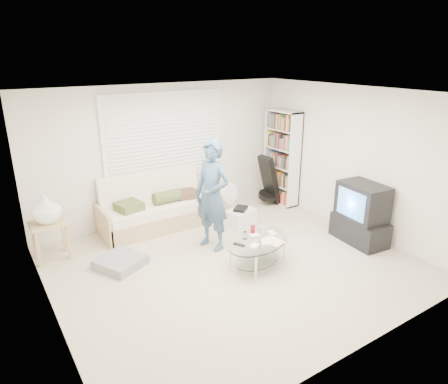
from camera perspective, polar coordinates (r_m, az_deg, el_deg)
ground at (r=6.10m, az=1.25°, el=-10.19°), size 5.00×5.00×0.00m
room_shell at (r=5.87m, az=-1.28°, el=5.77°), size 5.02×4.52×2.51m
window_blinds at (r=7.38m, az=-8.43°, el=7.74°), size 2.32×0.08×1.62m
futon_sofa at (r=7.29m, az=-9.54°, el=-2.52°), size 2.03×0.82×0.99m
grey_floor_pillow at (r=6.20m, az=-14.57°, el=-9.65°), size 0.81×0.81×0.14m
side_table at (r=6.47m, az=-24.01°, el=-2.52°), size 0.53×0.43×1.06m
bookshelf at (r=8.29m, az=8.23°, el=4.86°), size 0.30×0.81×1.93m
guitar_case at (r=8.26m, az=6.42°, el=1.25°), size 0.42×0.38×1.02m
floor_fan at (r=7.57m, az=0.65°, el=-0.71°), size 0.44×0.29×0.71m
storage_bin at (r=7.30m, az=2.38°, el=-3.62°), size 0.58×0.46×0.36m
tv_unit at (r=6.95m, az=18.99°, el=-3.01°), size 0.60×0.98×1.01m
coffee_table at (r=5.91m, az=4.94°, el=-7.55°), size 1.30×1.04×0.54m
standing_person at (r=6.24m, az=-1.70°, el=-0.50°), size 0.60×0.75×1.78m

